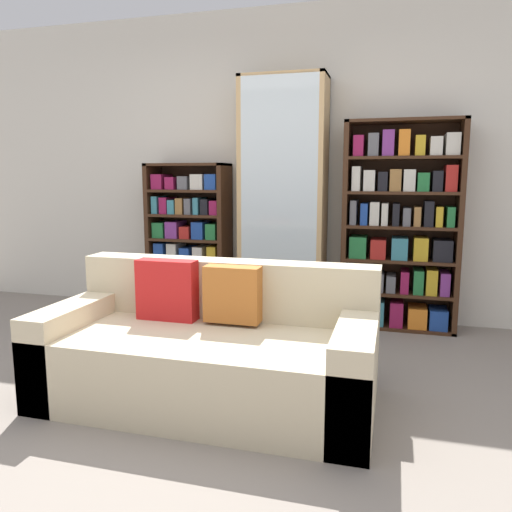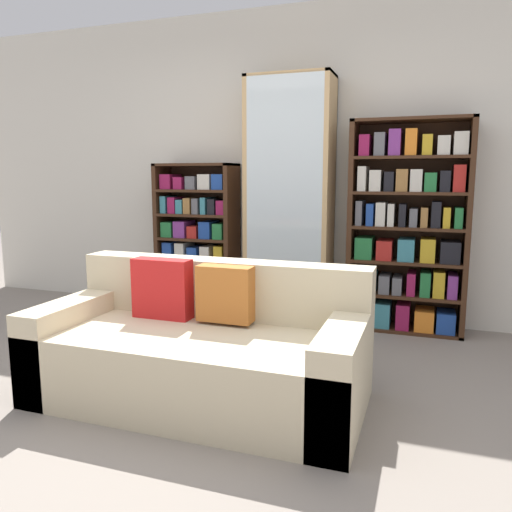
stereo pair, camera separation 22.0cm
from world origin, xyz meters
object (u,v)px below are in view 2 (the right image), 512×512
(bookshelf_left, at_px, (197,241))
(wine_bottle, at_px, (322,331))
(couch, at_px, (202,351))
(display_cabinet, at_px, (290,202))
(bookshelf_right, at_px, (408,231))

(bookshelf_left, xyz_separation_m, wine_bottle, (1.34, -0.75, -0.51))
(couch, height_order, wine_bottle, couch)
(couch, relative_size, display_cabinet, 0.88)
(couch, xyz_separation_m, bookshelf_left, (-0.85, 1.71, 0.39))
(couch, relative_size, bookshelf_left, 1.33)
(couch, height_order, display_cabinet, display_cabinet)
(display_cabinet, relative_size, bookshelf_right, 1.23)
(display_cabinet, bearing_deg, wine_bottle, -58.08)
(couch, xyz_separation_m, display_cabinet, (0.04, 1.69, 0.76))
(display_cabinet, xyz_separation_m, wine_bottle, (0.46, -0.73, -0.88))
(couch, bearing_deg, wine_bottle, 62.66)
(bookshelf_left, distance_m, wine_bottle, 1.62)
(couch, bearing_deg, display_cabinet, 88.59)
(bookshelf_left, xyz_separation_m, bookshelf_right, (1.87, 0.00, 0.16))
(couch, height_order, bookshelf_left, bookshelf_left)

